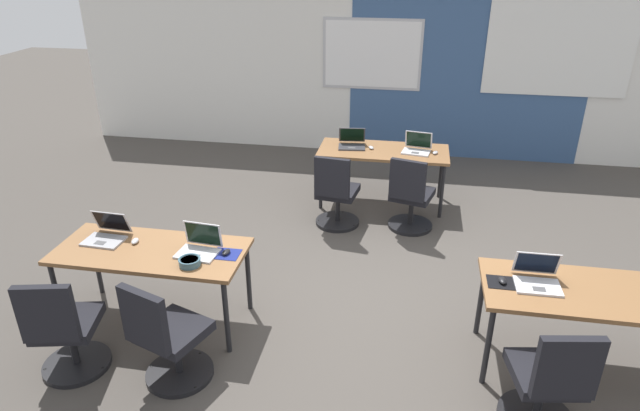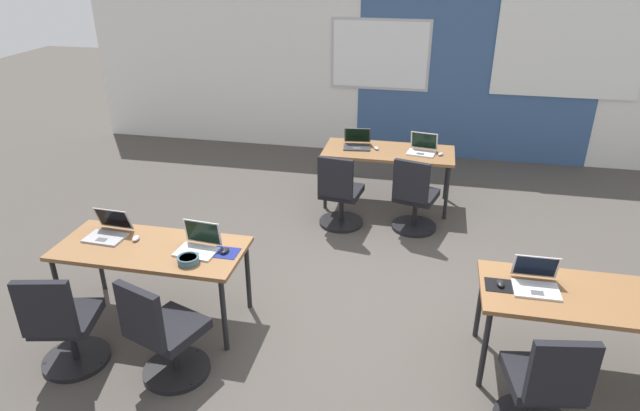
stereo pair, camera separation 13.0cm
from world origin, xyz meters
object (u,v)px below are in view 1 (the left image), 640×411
object	(u,v)px
laptop_near_left_end	(106,234)
mouse_near_left_end	(135,241)
chair_near_left_end	(65,334)
desk_near_right	(592,298)
laptop_far_right	(417,148)
mouse_near_right_inner	(502,280)
mouse_far_left	(371,148)
mouse_far_right	(435,153)
mouse_near_left_inner	(226,252)
chair_far_left	(336,197)
laptop_near_left_inner	(199,247)
snack_bowl	(190,261)
chair_near_right_inner	(548,386)
chair_far_right	(410,200)
chair_near_left_inner	(168,341)
desk_near_left	(151,255)
laptop_far_left	(352,143)
laptop_near_right_inner	(537,278)
desk_far_center	(383,154)

from	to	relation	value
laptop_near_left_end	mouse_near_left_end	bearing A→B (deg)	-1.56
mouse_near_left_end	chair_near_left_end	distance (m)	0.93
desk_near_right	laptop_far_right	distance (m)	3.11
mouse_near_right_inner	mouse_far_left	bearing A→B (deg)	113.94
mouse_far_right	laptop_near_left_end	distance (m)	3.88
laptop_far_right	mouse_near_left_inner	xyz separation A→B (m)	(-1.50, -2.78, -0.03)
desk_near_right	chair_far_left	bearing A→B (deg)	137.40
laptop_near_left_inner	snack_bowl	xyz separation A→B (m)	(-0.00, -0.21, -0.02)
mouse_near_left_inner	chair_near_right_inner	bearing A→B (deg)	-16.31
desk_near_right	laptop_near_left_end	world-z (taller)	laptop_near_left_end
chair_far_right	laptop_near_left_end	bearing A→B (deg)	53.24
laptop_near_left_inner	mouse_near_left_inner	bearing A→B (deg)	5.69
chair_near_left_inner	mouse_near_left_end	bearing A→B (deg)	-32.47
desk_near_right	mouse_near_left_end	distance (m)	3.68
laptop_far_right	chair_near_left_inner	distance (m)	3.93
desk_near_right	laptop_near_left_end	distance (m)	3.95
mouse_near_left_inner	chair_near_left_inner	distance (m)	0.85
mouse_far_left	mouse_near_left_inner	bearing A→B (deg)	-108.70
laptop_near_left_end	desk_near_left	bearing A→B (deg)	-9.99
mouse_near_right_inner	laptop_far_right	xyz separation A→B (m)	(-0.69, 2.81, 0.03)
laptop_far_right	laptop_near_left_end	world-z (taller)	laptop_far_right
desk_near_right	mouse_far_right	size ratio (longest dim) A/B	14.21
chair_near_left_inner	laptop_far_left	bearing A→B (deg)	-84.67
laptop_far_right	mouse_near_left_inner	bearing A→B (deg)	-109.22
laptop_near_right_inner	laptop_far_right	size ratio (longest dim) A/B	0.90
laptop_far_left	mouse_far_left	bearing A→B (deg)	-18.08
chair_near_right_inner	mouse_near_left_end	size ratio (longest dim) A/B	8.51
chair_far_right	mouse_near_left_inner	world-z (taller)	chair_far_right
desk_near_left	desk_far_center	bearing A→B (deg)	57.99
desk_near_left	chair_far_right	world-z (taller)	chair_far_right
laptop_near_right_inner	mouse_near_left_inner	world-z (taller)	laptop_near_right_inner
desk_near_right	mouse_near_right_inner	distance (m)	0.66
desk_near_right	laptop_far_left	size ratio (longest dim) A/B	4.39
chair_far_left	mouse_near_right_inner	distance (m)	2.61
desk_near_right	mouse_far_right	world-z (taller)	mouse_far_right
chair_near_left_inner	chair_far_right	bearing A→B (deg)	-101.23
chair_near_right_inner	laptop_near_left_inner	distance (m)	2.80
mouse_near_left_end	snack_bowl	distance (m)	0.66
mouse_near_right_inner	laptop_far_right	distance (m)	2.90
laptop_near_left_inner	chair_near_left_inner	bearing A→B (deg)	-84.72
laptop_far_right	mouse_near_left_inner	distance (m)	3.15
desk_far_center	desk_near_left	bearing A→B (deg)	-122.01
chair_far_left	laptop_near_left_inner	xyz separation A→B (m)	(-0.85, -2.02, 0.39)
desk_near_left	mouse_far_left	distance (m)	3.23
mouse_near_right_inner	laptop_near_left_inner	distance (m)	2.42
mouse_far_left	chair_near_left_end	bearing A→B (deg)	-118.97
desk_far_center	mouse_near_left_inner	xyz separation A→B (m)	(-1.09, -2.77, 0.08)
desk_near_left	mouse_near_left_end	bearing A→B (deg)	155.34
mouse_far_right	chair_far_right	world-z (taller)	chair_far_right
laptop_far_right	chair_far_right	xyz separation A→B (m)	(-0.03, -0.69, -0.39)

